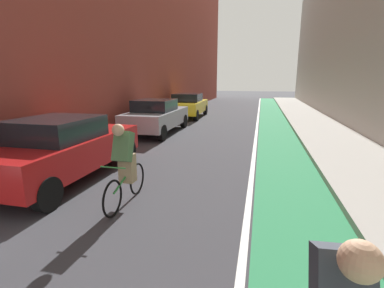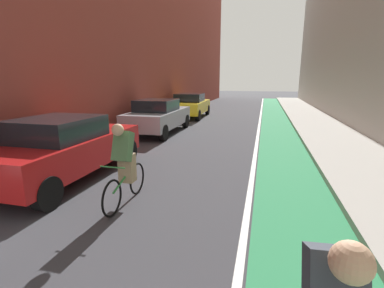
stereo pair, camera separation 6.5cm
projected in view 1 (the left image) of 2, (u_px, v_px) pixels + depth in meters
ground_plane at (219, 127)px, 14.53m from camera, size 97.08×97.08×0.00m
bike_lane_paint at (274, 123)px, 15.78m from camera, size 1.60×44.13×0.00m
lane_divider_stripe at (257, 123)px, 15.99m from camera, size 0.12×44.13×0.00m
sidewalk_right at (314, 123)px, 15.28m from camera, size 2.60×44.13×0.14m
building_facade_left at (134, 10)px, 16.25m from camera, size 4.15×44.13×12.64m
building_facade_right at (366, 17)px, 15.33m from camera, size 2.40×40.13×11.44m
parked_sedan_red at (63, 148)px, 6.75m from camera, size 1.89×4.39×1.53m
parked_sedan_silver at (157, 116)px, 12.72m from camera, size 1.87×4.45×1.53m
parked_sedan_yellow_cab at (188, 105)px, 18.12m from camera, size 2.02×4.40×1.53m
cyclist_mid at (125, 162)px, 5.35m from camera, size 0.48×1.73×1.62m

